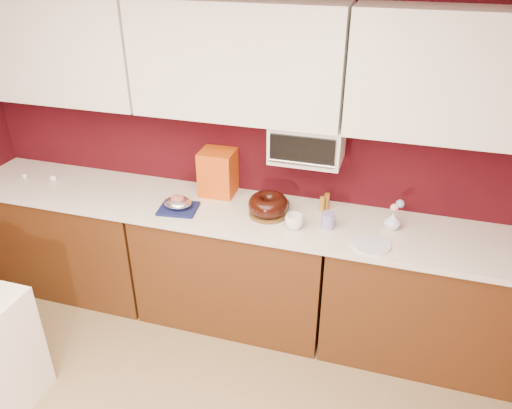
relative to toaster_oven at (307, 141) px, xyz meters
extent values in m
cube|color=#38070D|center=(-0.45, 0.15, -0.12)|extent=(4.00, 0.02, 2.50)
cube|color=#4B280F|center=(-1.78, -0.17, -0.95)|extent=(1.31, 0.58, 0.86)
cube|color=#4B280F|center=(-0.45, -0.17, -0.95)|extent=(1.31, 0.58, 0.86)
cube|color=#4B280F|center=(0.88, -0.17, -0.95)|extent=(1.31, 0.58, 0.86)
cube|color=silver|center=(-0.45, -0.17, -0.49)|extent=(4.00, 0.62, 0.04)
cube|color=white|center=(-1.78, -0.02, 0.48)|extent=(1.31, 0.33, 0.70)
cube|color=white|center=(-0.45, -0.02, 0.48)|extent=(1.31, 0.33, 0.70)
cube|color=white|center=(0.88, -0.02, 0.48)|extent=(1.31, 0.33, 0.70)
cube|color=white|center=(0.00, 0.00, 0.00)|extent=(0.45, 0.30, 0.25)
cube|color=black|center=(0.00, -0.16, 0.00)|extent=(0.40, 0.02, 0.18)
cylinder|color=silver|center=(0.00, -0.18, -0.07)|extent=(0.42, 0.02, 0.02)
cylinder|color=brown|center=(-0.20, -0.17, -0.46)|extent=(0.31, 0.31, 0.02)
torus|color=black|center=(-0.20, -0.17, -0.39)|extent=(0.30, 0.30, 0.11)
cube|color=#131848|center=(-0.80, -0.28, -0.47)|extent=(0.27, 0.24, 0.02)
ellipsoid|color=white|center=(-0.80, -0.28, -0.42)|extent=(0.21, 0.19, 0.07)
ellipsoid|color=#AA5B4D|center=(-0.80, -0.28, -0.40)|extent=(0.11, 0.09, 0.06)
cube|color=#B12A0B|center=(-0.63, 0.03, -0.31)|extent=(0.24, 0.22, 0.32)
cylinder|color=black|center=(-0.20, -0.05, -0.46)|extent=(0.26, 0.26, 0.04)
imported|color=white|center=(-0.01, -0.28, -0.42)|extent=(0.14, 0.14, 0.11)
cylinder|color=navy|center=(0.20, -0.21, -0.42)|extent=(0.10, 0.10, 0.10)
imported|color=silver|center=(0.58, -0.11, -0.41)|extent=(0.11, 0.11, 0.13)
sphere|color=pink|center=(0.58, -0.11, -0.33)|extent=(0.05, 0.05, 0.05)
sphere|color=#7C96C6|center=(0.61, -0.09, -0.30)|extent=(0.05, 0.05, 0.05)
cylinder|color=white|center=(0.48, -0.34, -0.47)|extent=(0.24, 0.24, 0.01)
cylinder|color=#9B6B1C|center=(0.12, -0.01, -0.42)|extent=(0.04, 0.04, 0.10)
ellipsoid|color=silver|center=(-2.11, -0.17, -0.46)|extent=(0.06, 0.05, 0.04)
ellipsoid|color=white|center=(-1.88, -0.14, -0.45)|extent=(0.07, 0.06, 0.04)
cylinder|color=brown|center=(0.15, 0.02, -0.42)|extent=(0.04, 0.04, 0.12)
camera|label=1|loc=(0.54, -2.91, 1.16)|focal=35.00mm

